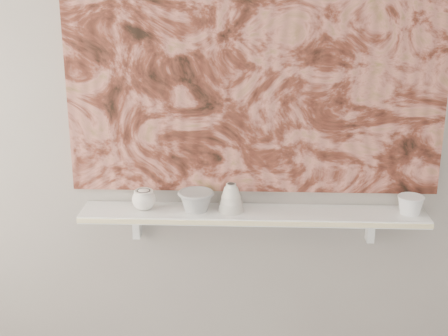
# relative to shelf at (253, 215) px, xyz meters

# --- Properties ---
(wall_back) EXTENTS (3.60, 0.00, 3.60)m
(wall_back) POSITION_rel_shelf_xyz_m (0.00, 0.09, 0.44)
(wall_back) COLOR gray
(wall_back) RESTS_ON floor
(shelf) EXTENTS (1.40, 0.18, 0.03)m
(shelf) POSITION_rel_shelf_xyz_m (0.00, 0.00, 0.00)
(shelf) COLOR white
(shelf) RESTS_ON wall_back
(shelf_stripe) EXTENTS (1.40, 0.01, 0.02)m
(shelf_stripe) POSITION_rel_shelf_xyz_m (0.00, -0.09, 0.00)
(shelf_stripe) COLOR beige
(shelf_stripe) RESTS_ON shelf
(bracket_left) EXTENTS (0.03, 0.06, 0.12)m
(bracket_left) POSITION_rel_shelf_xyz_m (-0.49, 0.06, -0.07)
(bracket_left) COLOR white
(bracket_left) RESTS_ON wall_back
(bracket_right) EXTENTS (0.03, 0.06, 0.12)m
(bracket_right) POSITION_rel_shelf_xyz_m (0.49, 0.06, -0.07)
(bracket_right) COLOR white
(bracket_right) RESTS_ON wall_back
(painting) EXTENTS (1.50, 0.02, 1.10)m
(painting) POSITION_rel_shelf_xyz_m (0.00, 0.08, 0.62)
(painting) COLOR #5B271B
(painting) RESTS_ON wall_back
(house_motif) EXTENTS (0.09, 0.00, 0.08)m
(house_motif) POSITION_rel_shelf_xyz_m (0.45, 0.07, 0.32)
(house_motif) COLOR black
(house_motif) RESTS_ON painting
(bowl_grey) EXTENTS (0.16, 0.16, 0.08)m
(bowl_grey) POSITION_rel_shelf_xyz_m (-0.23, 0.00, 0.06)
(bowl_grey) COLOR gray
(bowl_grey) RESTS_ON shelf
(cup_cream) EXTENTS (0.12, 0.12, 0.09)m
(cup_cream) POSITION_rel_shelf_xyz_m (-0.44, 0.00, 0.06)
(cup_cream) COLOR silver
(cup_cream) RESTS_ON shelf
(bell_vessel) EXTENTS (0.12, 0.12, 0.12)m
(bell_vessel) POSITION_rel_shelf_xyz_m (-0.09, 0.00, 0.07)
(bell_vessel) COLOR beige
(bell_vessel) RESTS_ON shelf
(bowl_white) EXTENTS (0.14, 0.14, 0.08)m
(bowl_white) POSITION_rel_shelf_xyz_m (0.63, 0.00, 0.05)
(bowl_white) COLOR silver
(bowl_white) RESTS_ON shelf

